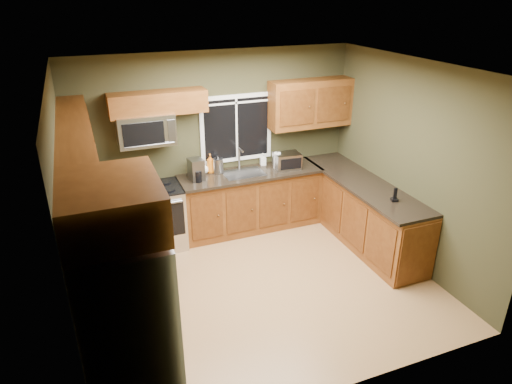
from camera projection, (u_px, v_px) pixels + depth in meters
floor at (262, 285)px, 5.84m from camera, size 4.20×4.20×0.00m
ceiling at (264, 70)px, 4.73m from camera, size 4.20×4.20×0.00m
back_wall at (217, 143)px, 6.81m from camera, size 4.20×0.00×4.20m
front_wall at (346, 271)px, 3.76m from camera, size 4.20×0.00×4.20m
left_wall at (70, 220)px, 4.58m from camera, size 0.00×3.60×3.60m
right_wall at (411, 165)px, 5.99m from camera, size 0.00×3.60×3.60m
window at (236, 128)px, 6.81m from camera, size 1.12×0.03×1.02m
base_cabinets_left at (109, 265)px, 5.46m from camera, size 0.60×2.65×0.90m
countertop_left at (105, 230)px, 5.27m from camera, size 0.65×2.65×0.04m
base_cabinets_back at (251, 201)px, 7.07m from camera, size 2.17×0.60×0.90m
countertop_back at (251, 174)px, 6.85m from camera, size 2.17×0.65×0.04m
base_cabinets_peninsula at (361, 212)px, 6.72m from camera, size 0.60×2.52×0.90m
countertop_peninsula at (363, 183)px, 6.52m from camera, size 0.65×2.50×0.04m
upper_cabinets_left at (78, 155)px, 4.83m from camera, size 0.33×2.65×0.72m
upper_cabinets_back_left at (158, 103)px, 6.09m from camera, size 1.30×0.33×0.30m
upper_cabinets_back_right at (310, 103)px, 6.95m from camera, size 1.30×0.33×0.72m
upper_cabinet_over_fridge at (111, 206)px, 3.32m from camera, size 0.72×0.90×0.38m
refrigerator at (129, 328)px, 3.79m from camera, size 0.74×0.90×1.80m
range at (156, 217)px, 6.54m from camera, size 0.76×0.69×0.94m
microwave at (146, 130)px, 6.14m from camera, size 0.76×0.41×0.42m
sink at (243, 172)px, 6.81m from camera, size 0.60×0.42×0.36m
toaster_oven at (287, 161)px, 6.95m from camera, size 0.41×0.33×0.24m
coffee_maker at (196, 170)px, 6.52m from camera, size 0.21×0.27×0.32m
kettle at (218, 165)px, 6.77m from camera, size 0.19×0.19×0.28m
paper_towel_roll at (277, 161)px, 6.95m from camera, size 0.14×0.14×0.28m
soap_bottle_a at (210, 163)px, 6.78m from camera, size 0.13×0.13×0.29m
soap_bottle_b at (263, 159)px, 7.09m from camera, size 0.10×0.10×0.19m
soap_bottle_c at (204, 168)px, 6.77m from camera, size 0.18×0.18×0.17m
cordless_phone at (395, 197)px, 5.91m from camera, size 0.11×0.11×0.18m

